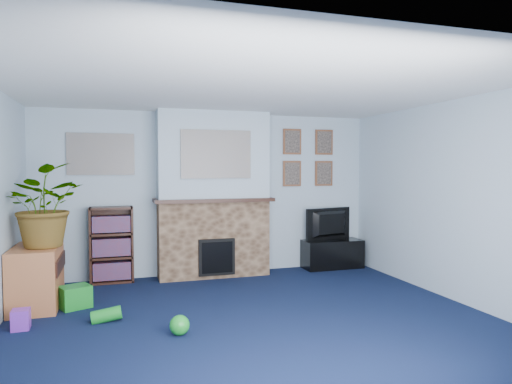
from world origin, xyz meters
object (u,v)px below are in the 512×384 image
object	(u,v)px
sideboard	(37,276)
tv_stand	(332,254)
television	(332,224)
bookshelf	(112,246)

from	to	relation	value
sideboard	tv_stand	bearing A→B (deg)	11.60
television	tv_stand	bearing A→B (deg)	75.34
television	bookshelf	bearing A→B (deg)	-15.63
tv_stand	television	bearing A→B (deg)	90.00
bookshelf	sideboard	xyz separation A→B (m)	(-0.81, -0.93, -0.15)
television	sideboard	world-z (taller)	television
bookshelf	sideboard	distance (m)	1.24
tv_stand	sideboard	size ratio (longest dim) A/B	1.05
tv_stand	television	distance (m)	0.47
television	sideboard	bearing A→B (deg)	-2.80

